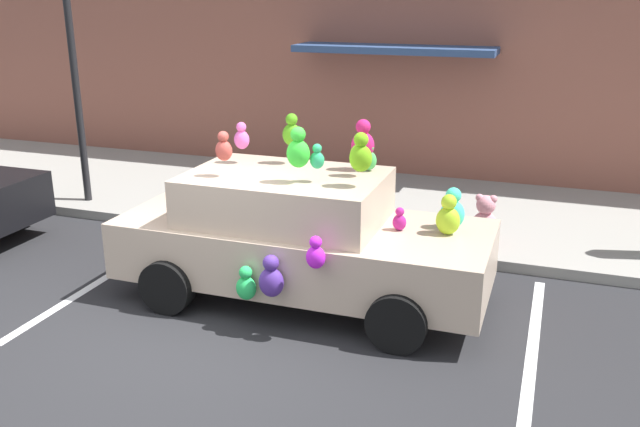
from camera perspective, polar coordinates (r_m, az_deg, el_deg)
The scene contains 8 objects.
ground_plane at distance 7.61m, azimuth -10.71°, elevation -10.24°, with size 60.00×60.00×0.00m, color #262628.
sidewalk at distance 11.82m, azimuth 1.31°, elevation 0.95°, with size 24.00×4.00×0.15m, color gray.
storefront_building at distance 13.34m, azimuth 4.43°, elevation 16.50°, with size 24.00×1.25×6.40m.
parking_stripe_front at distance 7.62m, azimuth 17.26°, elevation -10.70°, with size 0.12×3.60×0.01m, color silver.
parking_stripe_rear at distance 9.32m, azimuth -17.71°, elevation -5.29°, with size 0.12×3.60×0.01m, color silver.
plush_covered_car at distance 8.09m, azimuth -1.66°, elevation -1.83°, with size 4.37×2.05×2.17m.
teddy_bear_on_sidewalk at distance 9.86m, azimuth 13.54°, elevation -0.62°, with size 0.38×0.32×0.72m.
street_lamp_post at distance 11.92m, azimuth -19.81°, elevation 11.53°, with size 0.28×0.28×3.66m.
Camera 1 is at (3.49, -5.73, 3.59)m, focal length 38.45 mm.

